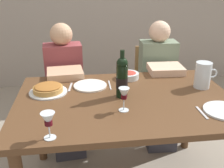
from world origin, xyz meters
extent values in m
cube|color=brown|center=(0.00, 0.00, 0.74)|extent=(1.50, 1.00, 0.04)
cylinder|color=brown|center=(-0.67, 0.42, 0.36)|extent=(0.07, 0.07, 0.72)
cylinder|color=brown|center=(0.67, 0.42, 0.36)|extent=(0.07, 0.07, 0.72)
cylinder|color=black|center=(-0.02, 0.03, 0.87)|extent=(0.08, 0.08, 0.23)
sphere|color=black|center=(-0.02, 0.03, 1.00)|extent=(0.08, 0.08, 0.08)
cylinder|color=black|center=(-0.02, 0.03, 1.05)|extent=(0.03, 0.03, 0.08)
cylinder|color=black|center=(-0.02, 0.03, 0.86)|extent=(0.08, 0.08, 0.08)
cylinder|color=silver|center=(0.60, 0.12, 0.86)|extent=(0.12, 0.12, 0.20)
cylinder|color=silver|center=(0.60, 0.12, 0.82)|extent=(0.11, 0.11, 0.12)
torus|color=silver|center=(0.68, 0.12, 0.87)|extent=(0.07, 0.01, 0.07)
cylinder|color=silver|center=(-0.54, 0.16, 0.77)|extent=(0.27, 0.27, 0.01)
cylinder|color=#C18E47|center=(-0.54, 0.16, 0.79)|extent=(0.21, 0.21, 0.03)
ellipsoid|color=#9E6028|center=(-0.54, 0.16, 0.81)|extent=(0.19, 0.19, 0.02)
cylinder|color=silver|center=(0.09, 0.37, 0.78)|extent=(0.17, 0.17, 0.05)
ellipsoid|color=#B2382D|center=(0.09, 0.37, 0.80)|extent=(0.14, 0.14, 0.03)
cylinder|color=silver|center=(-0.04, -0.17, 0.76)|extent=(0.06, 0.06, 0.00)
cylinder|color=silver|center=(-0.04, -0.17, 0.80)|extent=(0.01, 0.01, 0.07)
cone|color=silver|center=(-0.04, -0.17, 0.87)|extent=(0.07, 0.07, 0.07)
cylinder|color=#470A14|center=(-0.04, -0.17, 0.85)|extent=(0.04, 0.04, 0.03)
cylinder|color=silver|center=(-0.48, -0.42, 0.76)|extent=(0.06, 0.06, 0.00)
cylinder|color=silver|center=(-0.48, -0.42, 0.80)|extent=(0.01, 0.01, 0.07)
cone|color=silver|center=(-0.48, -0.42, 0.87)|extent=(0.07, 0.07, 0.07)
cylinder|color=#470A14|center=(-0.48, -0.42, 0.85)|extent=(0.04, 0.04, 0.03)
cylinder|color=white|center=(-0.23, 0.24, 0.77)|extent=(0.25, 0.25, 0.01)
cube|color=silver|center=(0.43, -0.27, 0.76)|extent=(0.02, 0.16, 0.00)
cube|color=silver|center=(-0.08, 0.24, 0.76)|extent=(0.01, 0.18, 0.00)
cube|color=silver|center=(-0.38, 0.24, 0.76)|extent=(0.03, 0.16, 0.00)
cube|color=olive|center=(-0.45, 0.79, 0.46)|extent=(0.43, 0.43, 0.02)
cube|color=olive|center=(-0.47, 0.97, 0.67)|extent=(0.36, 0.06, 0.40)
cylinder|color=olive|center=(-0.60, 0.61, 0.23)|extent=(0.04, 0.04, 0.45)
cylinder|color=olive|center=(-0.27, 0.64, 0.23)|extent=(0.04, 0.04, 0.45)
cylinder|color=olive|center=(-0.63, 0.94, 0.23)|extent=(0.04, 0.04, 0.45)
cylinder|color=olive|center=(-0.30, 0.97, 0.23)|extent=(0.04, 0.04, 0.45)
cube|color=#8E3D42|center=(-0.45, 0.75, 0.72)|extent=(0.36, 0.23, 0.50)
sphere|color=tan|center=(-0.45, 0.75, 1.06)|extent=(0.20, 0.20, 0.20)
cube|color=#33333D|center=(-0.43, 0.56, 0.47)|extent=(0.34, 0.41, 0.14)
cube|color=#33333D|center=(-0.42, 0.41, 0.20)|extent=(0.28, 0.14, 0.40)
cube|color=tan|center=(-0.42, 0.47, 0.79)|extent=(0.31, 0.27, 0.06)
cube|color=olive|center=(0.45, 0.79, 0.46)|extent=(0.42, 0.42, 0.02)
cube|color=olive|center=(0.46, 0.98, 0.67)|extent=(0.36, 0.05, 0.40)
cylinder|color=olive|center=(0.27, 0.63, 0.23)|extent=(0.04, 0.04, 0.45)
cylinder|color=olive|center=(0.61, 0.61, 0.23)|extent=(0.04, 0.04, 0.45)
cylinder|color=olive|center=(0.29, 0.97, 0.23)|extent=(0.04, 0.04, 0.45)
cylinder|color=olive|center=(0.63, 0.95, 0.23)|extent=(0.04, 0.04, 0.45)
cube|color=gray|center=(0.45, 0.75, 0.72)|extent=(0.35, 0.22, 0.50)
sphere|color=beige|center=(0.45, 0.75, 1.06)|extent=(0.20, 0.20, 0.20)
cube|color=#33333D|center=(0.44, 0.56, 0.47)|extent=(0.32, 0.39, 0.14)
cube|color=#33333D|center=(0.43, 0.41, 0.20)|extent=(0.28, 0.13, 0.40)
cube|color=beige|center=(0.44, 0.47, 0.79)|extent=(0.30, 0.25, 0.06)
camera|label=1|loc=(-0.31, -1.62, 1.54)|focal=42.39mm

